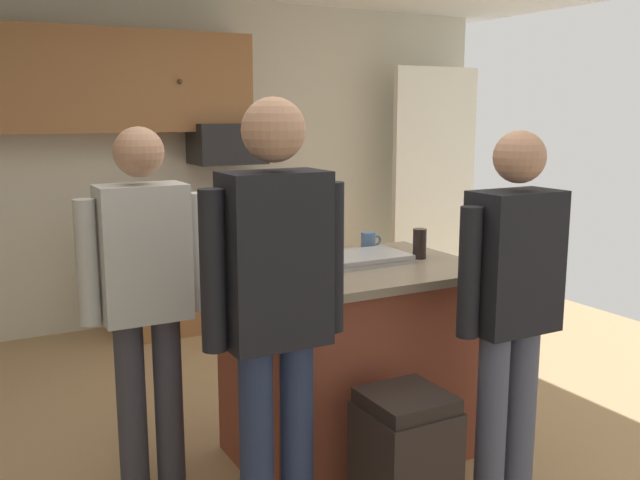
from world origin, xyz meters
The scene contains 15 objects.
floor centered at (0.00, 0.00, 0.00)m, with size 7.04×7.04×0.00m, color tan.
back_wall centered at (0.00, 2.80, 1.30)m, with size 6.40×0.10×2.60m, color beige.
french_door_window_panel centered at (2.60, 2.40, 1.10)m, with size 0.90×0.06×2.00m, color white.
cabinet_run_upper centered at (-0.40, 2.60, 1.93)m, with size 2.40×0.38×0.75m.
cabinet_run_lower centered at (0.60, 2.48, 0.45)m, with size 1.80×0.63×0.90m.
microwave_over_range centered at (0.60, 2.50, 1.45)m, with size 0.56×0.40×0.32m, color black.
kitchen_island centered at (0.26, 0.02, 0.49)m, with size 1.25×0.86×0.97m.
person_host_foreground centered at (-0.40, -0.55, 1.03)m, with size 0.57×0.23×1.76m.
person_guest_by_door centered at (-0.70, 0.18, 0.95)m, with size 0.57×0.22×1.65m.
person_guest_left centered at (0.63, -0.70, 0.94)m, with size 0.57×0.22×1.64m.
mug_ceramic_white centered at (0.55, 0.30, 1.02)m, with size 0.12×0.08×0.10m.
glass_stout_tall centered at (0.68, 0.02, 1.04)m, with size 0.07×0.07×0.15m.
glass_dark_ale centered at (-0.01, -0.09, 1.03)m, with size 0.07×0.07×0.13m.
serving_tray centered at (0.37, 0.08, 0.99)m, with size 0.44×0.30×0.04m.
trash_bin centered at (0.10, -0.69, 0.30)m, with size 0.34×0.34×0.61m.
Camera 1 is at (-1.46, -2.84, 1.72)m, focal length 39.53 mm.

